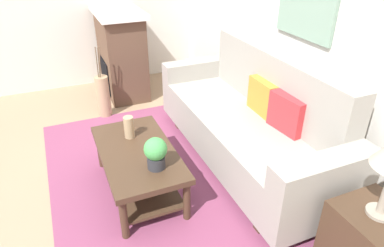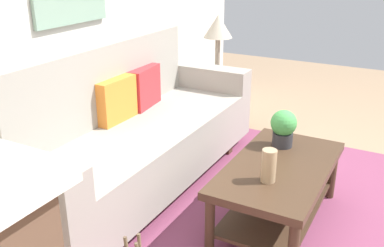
% 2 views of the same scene
% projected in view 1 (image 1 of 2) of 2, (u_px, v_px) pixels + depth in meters
% --- Properties ---
extents(ground_plane, '(9.35, 9.35, 0.00)m').
position_uv_depth(ground_plane, '(107.00, 196.00, 3.02)').
color(ground_plane, '#9E7F60').
extents(wall_back, '(5.35, 0.10, 2.70)m').
position_uv_depth(wall_back, '(311.00, 20.00, 3.03)').
color(wall_back, silver).
rests_on(wall_back, ground_plane).
extents(area_rug, '(2.98, 1.92, 0.01)m').
position_uv_depth(area_rug, '(160.00, 182.00, 3.19)').
color(area_rug, '#843D5B').
rests_on(area_rug, ground_plane).
extents(couch, '(2.34, 0.84, 1.08)m').
position_uv_depth(couch, '(249.00, 122.00, 3.30)').
color(couch, gray).
rests_on(couch, ground_plane).
extents(throw_pillow_orange, '(0.36, 0.13, 0.32)m').
position_uv_depth(throw_pillow_orange, '(263.00, 97.00, 3.22)').
color(throw_pillow_orange, orange).
rests_on(throw_pillow_orange, couch).
extents(throw_pillow_crimson, '(0.37, 0.16, 0.32)m').
position_uv_depth(throw_pillow_crimson, '(287.00, 114.00, 2.93)').
color(throw_pillow_crimson, red).
rests_on(throw_pillow_crimson, couch).
extents(coffee_table, '(1.10, 0.60, 0.43)m').
position_uv_depth(coffee_table, '(138.00, 161.00, 2.94)').
color(coffee_table, '#422D1E').
rests_on(coffee_table, ground_plane).
extents(tabletop_vase, '(0.09, 0.09, 0.20)m').
position_uv_depth(tabletop_vase, '(129.00, 127.00, 3.02)').
color(tabletop_vase, tan).
rests_on(tabletop_vase, coffee_table).
extents(potted_plant_tabletop, '(0.18, 0.18, 0.26)m').
position_uv_depth(potted_plant_tabletop, '(156.00, 152.00, 2.61)').
color(potted_plant_tabletop, '#2D2D33').
rests_on(potted_plant_tabletop, coffee_table).
extents(side_table, '(0.44, 0.44, 0.56)m').
position_uv_depth(side_table, '(367.00, 246.00, 2.20)').
color(side_table, '#422D1E').
rests_on(side_table, ground_plane).
extents(fireplace, '(1.02, 0.58, 1.16)m').
position_uv_depth(fireplace, '(121.00, 53.00, 4.67)').
color(fireplace, brown).
rests_on(fireplace, ground_plane).
extents(floor_vase, '(0.16, 0.16, 0.52)m').
position_uv_depth(floor_vase, '(103.00, 97.00, 4.21)').
color(floor_vase, tan).
rests_on(floor_vase, ground_plane).
extents(floor_vase_branch_a, '(0.02, 0.03, 0.36)m').
position_uv_depth(floor_vase_branch_a, '(99.00, 63.00, 3.98)').
color(floor_vase_branch_a, brown).
rests_on(floor_vase_branch_a, floor_vase).
extents(floor_vase_branch_b, '(0.01, 0.05, 0.36)m').
position_uv_depth(floor_vase_branch_b, '(100.00, 62.00, 4.01)').
color(floor_vase_branch_b, brown).
rests_on(floor_vase_branch_b, floor_vase).
extents(floor_vase_branch_c, '(0.03, 0.02, 0.36)m').
position_uv_depth(floor_vase_branch_c, '(97.00, 62.00, 4.00)').
color(floor_vase_branch_c, brown).
rests_on(floor_vase_branch_c, floor_vase).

